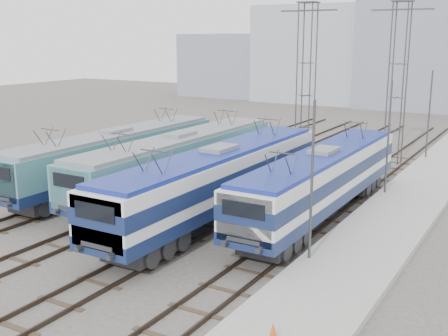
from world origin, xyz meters
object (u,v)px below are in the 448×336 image
at_px(safety_cone, 273,331).
at_px(mast_front, 312,185).
at_px(locomotive_center_left, 178,160).
at_px(catenary_tower_east, 398,76).
at_px(catenary_tower_west, 306,74).
at_px(locomotive_far_left, 114,154).
at_px(locomotive_center_right, 218,177).
at_px(locomotive_far_right, 322,178).
at_px(mast_mid, 388,140).
at_px(mast_rear, 429,116).

bearing_deg(safety_cone, mast_front, 102.98).
height_order(locomotive_center_left, catenary_tower_east, catenary_tower_east).
distance_m(locomotive_center_left, catenary_tower_west, 14.98).
height_order(locomotive_far_left, catenary_tower_east, catenary_tower_east).
relative_size(locomotive_center_left, mast_front, 2.58).
bearing_deg(safety_cone, locomotive_center_left, 134.47).
xyz_separation_m(locomotive_center_right, locomotive_far_right, (4.50, 3.10, -0.11)).
height_order(locomotive_center_right, locomotive_far_right, locomotive_center_right).
relative_size(locomotive_far_left, safety_cone, 29.61).
height_order(locomotive_center_right, catenary_tower_west, catenary_tower_west).
bearing_deg(locomotive_far_left, locomotive_center_left, 7.29).
bearing_deg(mast_mid, locomotive_far_left, -156.37).
relative_size(locomotive_far_left, catenary_tower_east, 1.48).
relative_size(locomotive_far_left, mast_front, 2.54).
height_order(locomotive_center_left, mast_rear, mast_rear).
relative_size(catenary_tower_west, mast_front, 1.71).
distance_m(catenary_tower_east, mast_front, 22.32).
distance_m(catenary_tower_west, catenary_tower_east, 6.80).
bearing_deg(locomotive_center_right, catenary_tower_west, 97.55).
distance_m(locomotive_far_right, catenary_tower_west, 16.05).
xyz_separation_m(catenary_tower_west, safety_cone, (10.16, -26.78, -6.04)).
bearing_deg(locomotive_center_right, mast_mid, 54.73).
bearing_deg(locomotive_center_left, mast_front, -28.37).
xyz_separation_m(catenary_tower_west, mast_rear, (8.60, 4.00, -3.14)).
xyz_separation_m(locomotive_center_left, mast_front, (10.85, -5.86, 1.25)).
bearing_deg(mast_mid, mast_rear, 90.00).
xyz_separation_m(locomotive_far_right, mast_mid, (1.85, 5.88, 1.26)).
relative_size(locomotive_far_left, locomotive_center_right, 0.96).
bearing_deg(locomotive_far_right, locomotive_center_left, -178.35).
relative_size(locomotive_far_left, mast_mid, 2.54).
distance_m(locomotive_far_left, mast_front, 16.28).
height_order(catenary_tower_east, mast_front, catenary_tower_east).
bearing_deg(locomotive_far_right, mast_rear, 84.09).
bearing_deg(locomotive_far_right, catenary_tower_west, 115.93).
height_order(mast_mid, mast_rear, same).
height_order(locomotive_far_left, locomotive_far_right, locomotive_far_left).
distance_m(mast_mid, mast_rear, 12.00).
xyz_separation_m(locomotive_center_left, mast_rear, (10.85, 18.14, 1.25)).
relative_size(mast_rear, safety_cone, 11.68).
xyz_separation_m(locomotive_far_left, mast_front, (15.35, -5.28, 1.29)).
distance_m(locomotive_far_right, mast_mid, 6.29).
distance_m(mast_rear, safety_cone, 30.96).
bearing_deg(locomotive_far_right, catenary_tower_east, 90.90).
xyz_separation_m(locomotive_far_left, catenary_tower_east, (13.25, 16.72, 4.43)).
distance_m(locomotive_center_left, locomotive_far_right, 9.00).
distance_m(locomotive_center_left, safety_cone, 17.80).
xyz_separation_m(locomotive_center_right, catenary_tower_east, (4.25, 18.98, 4.29)).
bearing_deg(mast_front, locomotive_center_right, 154.55).
xyz_separation_m(locomotive_center_left, safety_cone, (12.41, -12.64, -1.65)).
xyz_separation_m(catenary_tower_west, mast_front, (8.60, -20.00, -3.14)).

